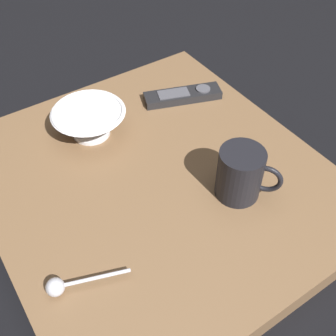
{
  "coord_description": "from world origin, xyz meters",
  "views": [
    {
      "loc": [
        0.28,
        0.46,
        0.62
      ],
      "look_at": [
        -0.02,
        0.02,
        0.07
      ],
      "focal_mm": 44.42,
      "sensor_mm": 36.0,
      "label": 1
    }
  ],
  "objects_px": {
    "cereal_bowl": "(90,121)",
    "teaspoon": "(61,286)",
    "coffee_mug": "(241,174)",
    "tv_remote_near": "(183,95)"
  },
  "relations": [
    {
      "from": "cereal_bowl",
      "to": "teaspoon",
      "type": "relative_size",
      "value": 1.24
    },
    {
      "from": "coffee_mug",
      "to": "teaspoon",
      "type": "relative_size",
      "value": 0.84
    },
    {
      "from": "cereal_bowl",
      "to": "coffee_mug",
      "type": "bearing_deg",
      "value": 116.82
    },
    {
      "from": "coffee_mug",
      "to": "teaspoon",
      "type": "xyz_separation_m",
      "value": [
        0.34,
        0.0,
        -0.03
      ]
    },
    {
      "from": "teaspoon",
      "to": "tv_remote_near",
      "type": "relative_size",
      "value": 0.68
    },
    {
      "from": "cereal_bowl",
      "to": "tv_remote_near",
      "type": "distance_m",
      "value": 0.23
    },
    {
      "from": "teaspoon",
      "to": "tv_remote_near",
      "type": "distance_m",
      "value": 0.51
    },
    {
      "from": "teaspoon",
      "to": "tv_remote_near",
      "type": "height_order",
      "value": "teaspoon"
    },
    {
      "from": "coffee_mug",
      "to": "cereal_bowl",
      "type": "bearing_deg",
      "value": -63.18
    },
    {
      "from": "coffee_mug",
      "to": "tv_remote_near",
      "type": "bearing_deg",
      "value": -105.45
    }
  ]
}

